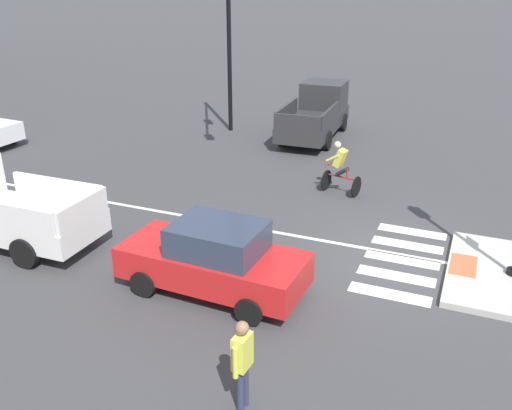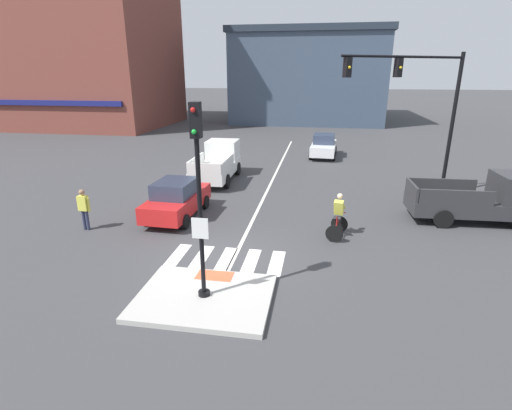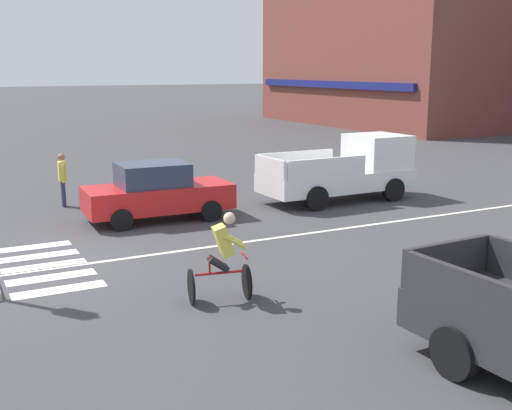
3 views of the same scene
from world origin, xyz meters
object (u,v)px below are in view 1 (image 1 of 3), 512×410
at_px(traffic_light_mast, 231,20).
at_px(pickup_truck_charcoal_cross_right, 317,113).
at_px(car_red_westbound_near, 214,258).
at_px(pedestrian_at_curb_left, 242,359).
at_px(cyclist, 340,167).

height_order(traffic_light_mast, pickup_truck_charcoal_cross_right, traffic_light_mast).
distance_m(car_red_westbound_near, pickup_truck_charcoal_cross_right, 12.92).
bearing_deg(car_red_westbound_near, pedestrian_at_curb_left, -146.47).
xyz_separation_m(traffic_light_mast, cyclist, (-3.67, -5.39, -3.94)).
relative_size(traffic_light_mast, car_red_westbound_near, 1.65).
height_order(traffic_light_mast, pedestrian_at_curb_left, traffic_light_mast).
height_order(car_red_westbound_near, pickup_truck_charcoal_cross_right, pickup_truck_charcoal_cross_right).
bearing_deg(cyclist, car_red_westbound_near, 171.28).
distance_m(pickup_truck_charcoal_cross_right, pedestrian_at_curb_left, 16.27).
xyz_separation_m(car_red_westbound_near, pickup_truck_charcoal_cross_right, (12.83, 1.56, 0.17)).
height_order(traffic_light_mast, cyclist, traffic_light_mast).
relative_size(car_red_westbound_near, pickup_truck_charcoal_cross_right, 0.80).
bearing_deg(pedestrian_at_curb_left, cyclist, 5.72).
xyz_separation_m(traffic_light_mast, car_red_westbound_near, (-10.43, -4.35, -4.00)).
xyz_separation_m(car_red_westbound_near, pedestrian_at_curb_left, (-3.05, -2.02, 0.17)).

